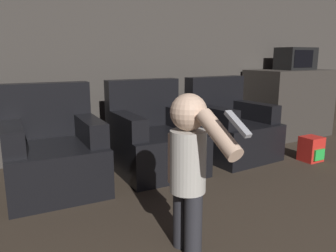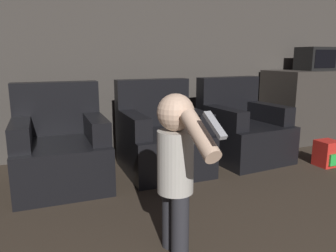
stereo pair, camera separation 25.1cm
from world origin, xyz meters
The scene contains 8 objects.
wall_back centered at (0.00, 4.50, 1.30)m, with size 8.40×0.05×2.60m.
armchair_left centered at (-0.83, 3.69, 0.31)m, with size 0.81×0.86×0.90m.
armchair_middle centered at (0.15, 3.69, 0.31)m, with size 0.80×0.85×0.90m.
armchair_right centered at (1.13, 3.69, 0.31)m, with size 0.83×0.87×0.90m.
person_toddler centered at (-0.33, 2.31, 0.56)m, with size 0.21×0.64×0.94m.
toy_backpack centered at (1.79, 3.10, 0.13)m, with size 0.21×0.22×0.27m.
kitchen_counter centered at (2.52, 4.08, 0.47)m, with size 1.16×0.69×0.95m.
microwave centered at (2.60, 4.08, 1.10)m, with size 0.53×0.34×0.31m.
Camera 1 is at (-1.29, 0.83, 1.14)m, focal length 35.00 mm.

